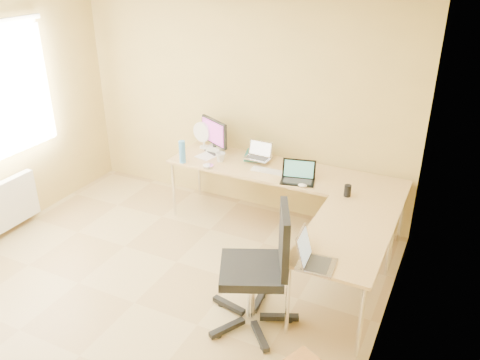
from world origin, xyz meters
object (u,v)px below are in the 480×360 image
at_px(laptop_black, 298,172).
at_px(keyboard, 268,171).
at_px(monitor, 214,136).
at_px(water_bottle, 182,152).
at_px(desk_main, 283,200).
at_px(desk_fan, 204,136).
at_px(office_chair, 251,274).
at_px(desk_return, 343,269).
at_px(laptop_return, 317,253).
at_px(laptop_center, 258,151).
at_px(mug, 220,157).

height_order(laptop_black, keyboard, laptop_black).
xyz_separation_m(monitor, water_bottle, (-0.18, -0.43, -0.08)).
bearing_deg(keyboard, desk_main, 33.84).
bearing_deg(desk_fan, laptop_black, -5.06).
relative_size(keyboard, office_chair, 0.34).
relative_size(desk_return, desk_fan, 4.20).
height_order(keyboard, laptop_return, laptop_return).
distance_m(desk_return, laptop_black, 1.18).
distance_m(desk_return, monitor, 2.30).
height_order(desk_main, office_chair, office_chair).
height_order(laptop_center, office_chair, office_chair).
relative_size(desk_return, laptop_center, 4.48).
xyz_separation_m(laptop_center, keyboard, (0.21, -0.18, -0.13)).
bearing_deg(water_bottle, desk_return, -18.49).
distance_m(laptop_center, mug, 0.44).
bearing_deg(desk_main, laptop_return, -60.51).
bearing_deg(laptop_return, monitor, 42.52).
bearing_deg(desk_fan, laptop_return, -29.57).
bearing_deg(water_bottle, desk_main, 14.80).
bearing_deg(desk_main, desk_fan, 169.93).
distance_m(desk_main, mug, 0.86).
distance_m(laptop_return, office_chair, 0.64).
bearing_deg(keyboard, laptop_black, -17.90).
relative_size(monitor, mug, 4.25).
height_order(desk_return, laptop_return, laptop_return).
bearing_deg(laptop_black, desk_fan, 150.43).
bearing_deg(monitor, water_bottle, -84.51).
bearing_deg(keyboard, office_chair, -74.67).
bearing_deg(desk_return, laptop_return, -99.97).
distance_m(monitor, keyboard, 0.86).
xyz_separation_m(desk_fan, laptop_return, (2.00, -1.75, -0.04)).
distance_m(laptop_black, desk_fan, 1.42).
distance_m(laptop_center, office_chair, 1.84).
relative_size(monitor, office_chair, 0.43).
relative_size(water_bottle, desk_fan, 0.84).
height_order(mug, desk_fan, desk_fan).
bearing_deg(office_chair, laptop_center, 88.15).
distance_m(keyboard, desk_fan, 1.04).
height_order(water_bottle, office_chair, office_chair).
relative_size(keyboard, water_bottle, 1.48).
bearing_deg(laptop_return, mug, 43.23).
xyz_separation_m(desk_main, laptop_return, (0.88, -1.55, 0.48)).
bearing_deg(laptop_return, water_bottle, 53.25).
bearing_deg(laptop_return, laptop_center, 32.38).
bearing_deg(desk_main, desk_return, -45.73).
bearing_deg(laptop_black, mug, 159.97).
distance_m(monitor, laptop_return, 2.48).
xyz_separation_m(desk_return, laptop_black, (-0.74, 0.79, 0.48)).
relative_size(water_bottle, laptop_return, 0.77).
height_order(desk_main, mug, mug).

